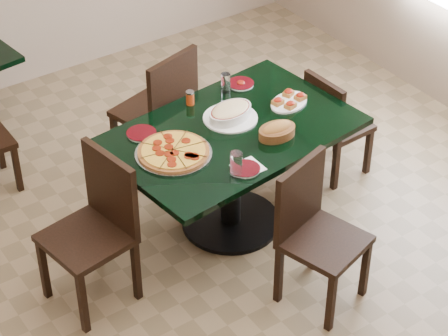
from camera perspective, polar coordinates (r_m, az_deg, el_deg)
floor at (r=5.54m, az=-0.10°, el=-6.18°), size 5.50×5.50×0.00m
main_table at (r=5.48m, az=0.47°, el=0.94°), size 1.63×1.15×0.75m
chair_far at (r=5.99m, az=-4.08°, el=4.04°), size 0.56×0.56×0.97m
chair_near at (r=5.04m, az=5.86°, el=-3.81°), size 0.53×0.53×0.91m
chair_right at (r=6.05m, az=7.06°, el=3.03°), size 0.39×0.39×0.80m
chair_left at (r=5.06m, az=-8.26°, el=-3.47°), size 0.51×0.51×0.96m
pepperoni_pizza at (r=5.16m, az=-3.32°, el=1.07°), size 0.46×0.46×0.04m
lasagna_casserole at (r=5.45m, az=0.42°, el=3.63°), size 0.34×0.34×0.09m
bread_basket at (r=5.30m, az=3.48°, el=2.45°), size 0.25×0.18×0.10m
bruschetta_platter at (r=5.63m, az=4.27°, el=4.44°), size 0.34×0.28×0.05m
side_plate_near at (r=5.03m, az=1.41°, el=-0.05°), size 0.17×0.17×0.02m
side_plate_far_r at (r=5.81m, az=1.10°, el=5.54°), size 0.18×0.18×0.03m
side_plate_far_l at (r=5.35m, az=-5.41°, el=2.27°), size 0.18×0.18×0.02m
napkin_setting at (r=5.06m, az=1.60°, el=0.06°), size 0.16×0.16×0.01m
water_glass_a at (r=5.71m, az=0.12°, el=5.58°), size 0.06×0.06×0.13m
water_glass_b at (r=4.95m, az=0.80°, el=0.26°), size 0.07×0.07×0.15m
pepper_shaker at (r=5.59m, az=-2.23°, el=4.61°), size 0.05×0.05×0.09m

